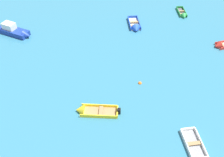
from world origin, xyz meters
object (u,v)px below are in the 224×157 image
Objects in this scene: rowboat_red_outer_right at (222,45)px; rowboat_yellow_near_right at (89,111)px; rowboat_green_outer_left at (183,15)px; mooring_buoy_trailing at (140,83)px; motor_launch_deep_blue_back_row_right at (15,31)px; rowboat_blue_distant_center at (135,27)px; rowboat_white_near_camera at (199,156)px.

rowboat_yellow_near_right is (-18.94, -9.66, 0.01)m from rowboat_red_outer_right.
rowboat_red_outer_right is (2.67, -9.00, 0.01)m from rowboat_green_outer_left.
rowboat_green_outer_left is 0.93× the size of rowboat_red_outer_right.
mooring_buoy_trailing is (6.14, 3.65, -0.21)m from rowboat_yellow_near_right.
rowboat_blue_distant_center is at bearing -0.60° from motor_launch_deep_blue_back_row_right.
mooring_buoy_trailing is (-12.80, -6.01, -0.20)m from rowboat_red_outer_right.
rowboat_white_near_camera is 11.40m from rowboat_yellow_near_right.
motor_launch_deep_blue_back_row_right reaches higher than mooring_buoy_trailing.
rowboat_white_near_camera reaches higher than rowboat_yellow_near_right.
motor_launch_deep_blue_back_row_right is 18.07m from rowboat_blue_distant_center.
rowboat_blue_distant_center is 1.08× the size of rowboat_red_outer_right.
rowboat_green_outer_left is at bearing 19.44° from rowboat_blue_distant_center.
rowboat_green_outer_left is at bearing 74.94° from rowboat_white_near_camera.
mooring_buoy_trailing is at bearing -154.84° from rowboat_red_outer_right.
rowboat_white_near_camera is 0.95× the size of rowboat_blue_distant_center.
rowboat_blue_distant_center is 0.91× the size of rowboat_yellow_near_right.
motor_launch_deep_blue_back_row_right is 29.96m from rowboat_red_outer_right.
rowboat_red_outer_right is 0.84× the size of rowboat_yellow_near_right.
rowboat_green_outer_left is 0.79× the size of rowboat_yellow_near_right.
motor_launch_deep_blue_back_row_right is 26.79m from rowboat_green_outer_left.
mooring_buoy_trailing is (-10.13, -15.01, -0.19)m from rowboat_green_outer_left.
rowboat_white_near_camera is 21.89m from rowboat_blue_distant_center.
rowboat_blue_distant_center is (-1.89, 21.81, 0.04)m from rowboat_white_near_camera.
rowboat_yellow_near_right is at bearing -149.27° from mooring_buoy_trailing.
rowboat_blue_distant_center reaches higher than rowboat_yellow_near_right.
rowboat_blue_distant_center is at bearing 152.03° from rowboat_red_outer_right.
rowboat_red_outer_right is at bearing 25.16° from mooring_buoy_trailing.
rowboat_green_outer_left reaches higher than mooring_buoy_trailing.
rowboat_blue_distant_center is 12.74m from rowboat_red_outer_right.
rowboat_red_outer_right is at bearing -11.87° from motor_launch_deep_blue_back_row_right.
rowboat_green_outer_left is 18.11m from mooring_buoy_trailing.
rowboat_green_outer_left is at bearing 48.93° from rowboat_yellow_near_right.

